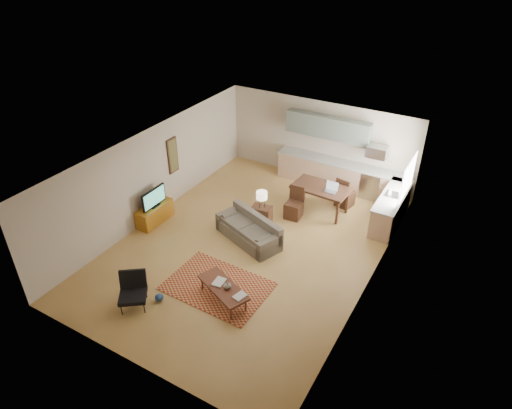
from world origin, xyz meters
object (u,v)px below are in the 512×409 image
Objects in this scene: armchair at (133,293)px; console_table at (262,216)px; coffee_table at (223,293)px; dining_table at (320,199)px; sofa at (248,229)px; tv_credenza at (155,214)px.

console_table is at bearing 41.29° from armchair.
coffee_table is 1.74× the size of armchair.
coffee_table is 4.67m from dining_table.
sofa is at bearing -95.72° from console_table.
console_table reaches higher than tv_credenza.
dining_table is (2.07, 5.82, 0.02)m from armchair.
armchair is at bearing -121.44° from coffee_table.
coffee_table is (0.70, -2.31, -0.15)m from sofa.
tv_credenza is (-2.82, -0.58, -0.08)m from sofa.
sofa is at bearing 11.66° from tv_credenza.
console_table is (0.94, 4.27, -0.08)m from armchair.
dining_table is at bearing 85.31° from sofa.
tv_credenza is (-3.52, 1.73, 0.07)m from coffee_table.
armchair is 0.48× the size of dining_table.
sofa is at bearing 38.25° from armchair.
dining_table is at bearing 46.27° from console_table.
armchair is at bearing -57.32° from tv_credenza.
dining_table reaches higher than sofa.
dining_table is (1.11, 2.34, 0.06)m from sofa.
sofa is at bearing 130.31° from coffee_table.
coffee_table is at bearing -91.83° from dining_table.
armchair is 4.37m from console_table.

